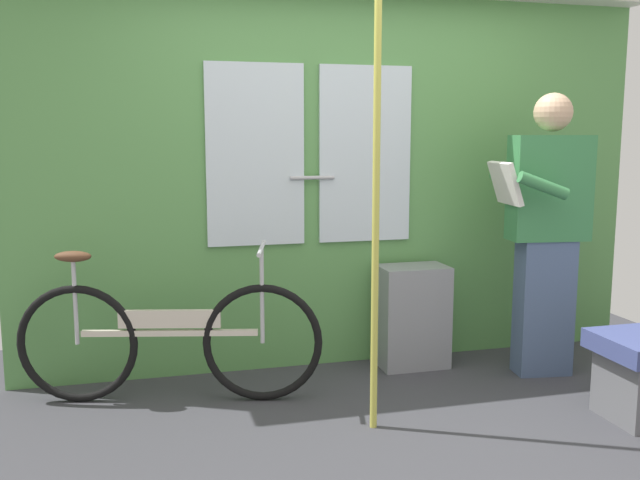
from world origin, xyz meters
TOP-DOWN VIEW (x-y plane):
  - ground_plane at (0.00, 0.00)m, footprint 5.08×3.99m
  - train_door_wall at (-0.01, 1.19)m, footprint 4.08×0.28m
  - bicycle_near_door at (-1.12, 0.75)m, footprint 1.65×0.55m
  - passenger_reading_newspaper at (1.14, 0.64)m, footprint 0.60×0.53m
  - trash_bin_by_wall at (0.42, 0.98)m, footprint 0.43×0.28m
  - handrail_pole at (-0.13, 0.13)m, footprint 0.04×0.04m

SIDE VIEW (x-z plane):
  - ground_plane at x=0.00m, z-range -0.04..0.00m
  - trash_bin_by_wall at x=0.42m, z-range 0.00..0.65m
  - bicycle_near_door at x=-1.12m, z-range -0.08..0.79m
  - passenger_reading_newspaper at x=1.14m, z-range 0.05..1.77m
  - handrail_pole at x=-0.13m, z-range 0.00..2.33m
  - train_door_wall at x=-0.01m, z-range 0.05..2.42m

